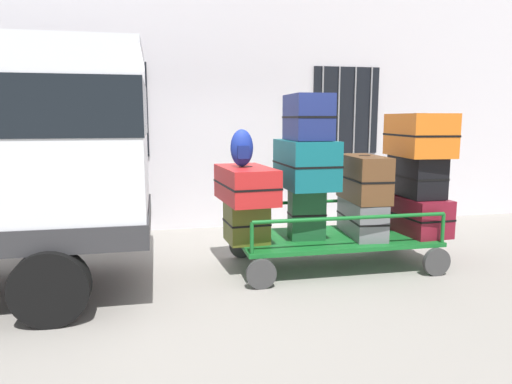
{
  "coord_description": "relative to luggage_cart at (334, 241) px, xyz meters",
  "views": [
    {
      "loc": [
        -1.09,
        -5.53,
        1.86
      ],
      "look_at": [
        0.07,
        -0.06,
        0.99
      ],
      "focal_mm": 33.05,
      "sensor_mm": 36.0,
      "label": 1
    }
  ],
  "objects": [
    {
      "name": "ground_plane",
      "position": [
        -1.07,
        0.06,
        -0.33
      ],
      "size": [
        40.0,
        40.0,
        0.0
      ],
      "primitive_type": "plane",
      "color": "gray"
    },
    {
      "name": "building_wall",
      "position": [
        -1.07,
        2.6,
        2.16
      ],
      "size": [
        12.0,
        0.38,
        5.0
      ],
      "color": "silver",
      "rests_on": "ground"
    },
    {
      "name": "luggage_cart",
      "position": [
        0.0,
        0.0,
        0.0
      ],
      "size": [
        2.48,
        1.28,
        0.39
      ],
      "color": "#146023",
      "rests_on": "ground"
    },
    {
      "name": "cart_railing",
      "position": [
        0.0,
        0.0,
        0.37
      ],
      "size": [
        2.38,
        1.14,
        0.37
      ],
      "color": "#146023",
      "rests_on": "luggage_cart"
    },
    {
      "name": "suitcase_left_bottom",
      "position": [
        -1.13,
        -0.02,
        0.3
      ],
      "size": [
        0.52,
        0.54,
        0.49
      ],
      "color": "#4C5119",
      "rests_on": "luggage_cart"
    },
    {
      "name": "suitcase_left_middle",
      "position": [
        -1.13,
        0.0,
        0.75
      ],
      "size": [
        0.66,
        1.1,
        0.42
      ],
      "color": "#B21E1E",
      "rests_on": "suitcase_left_bottom"
    },
    {
      "name": "suitcase_midleft_bottom",
      "position": [
        -0.38,
        -0.04,
        0.37
      ],
      "size": [
        0.45,
        0.3,
        0.64
      ],
      "color": "#194C28",
      "rests_on": "luggage_cart"
    },
    {
      "name": "suitcase_midleft_middle",
      "position": [
        -0.38,
        0.03,
        0.98
      ],
      "size": [
        0.6,
        0.97,
        0.58
      ],
      "color": "#0F5960",
      "rests_on": "suitcase_midleft_bottom"
    },
    {
      "name": "suitcase_midleft_top",
      "position": [
        -0.38,
        -0.03,
        1.55
      ],
      "size": [
        0.46,
        0.71,
        0.55
      ],
      "color": "navy",
      "rests_on": "suitcase_midleft_middle"
    },
    {
      "name": "suitcase_center_bottom",
      "position": [
        0.38,
        0.01,
        0.28
      ],
      "size": [
        0.46,
        0.98,
        0.45
      ],
      "color": "slate",
      "rests_on": "luggage_cart"
    },
    {
      "name": "suitcase_center_middle",
      "position": [
        0.38,
        -0.01,
        0.79
      ],
      "size": [
        0.46,
        0.92,
        0.57
      ],
      "color": "brown",
      "rests_on": "suitcase_center_bottom"
    },
    {
      "name": "suitcase_midright_bottom",
      "position": [
        1.13,
        0.01,
        0.29
      ],
      "size": [
        0.57,
        1.0,
        0.48
      ],
      "color": "maroon",
      "rests_on": "luggage_cart"
    },
    {
      "name": "suitcase_midright_middle",
      "position": [
        1.13,
        0.03,
        0.79
      ],
      "size": [
        0.44,
        0.82,
        0.52
      ],
      "color": "black",
      "rests_on": "suitcase_midright_bottom"
    },
    {
      "name": "suitcase_midright_top",
      "position": [
        1.13,
        0.01,
        1.32
      ],
      "size": [
        0.65,
        1.01,
        0.55
      ],
      "color": "orange",
      "rests_on": "suitcase_midright_middle"
    },
    {
      "name": "backpack",
      "position": [
        -1.17,
        0.01,
        1.18
      ],
      "size": [
        0.27,
        0.22,
        0.44
      ],
      "color": "navy",
      "rests_on": "suitcase_left_middle"
    }
  ]
}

